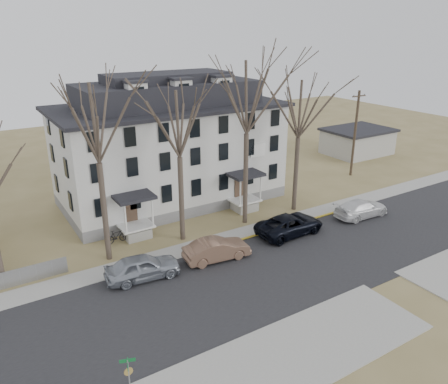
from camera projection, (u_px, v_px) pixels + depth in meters
ground at (314, 277)px, 29.52m from camera, size 120.00×120.00×0.00m
main_road at (295, 264)px, 31.11m from camera, size 120.00×10.00×0.04m
far_sidewalk at (247, 233)px, 35.87m from camera, size 120.00×2.00×0.08m
near_sidewalk_left at (264, 369)px, 21.61m from camera, size 20.00×5.00×0.08m
yellow_curb at (301, 223)px, 37.63m from camera, size 14.00×0.25×0.06m
boarding_house at (170, 146)px, 40.87m from camera, size 20.80×12.36×12.05m
distant_building at (357, 141)px, 57.64m from camera, size 8.50×6.50×3.35m
tree_far_left at (94, 118)px, 28.19m from camera, size 8.40×8.40×13.72m
tree_mid_left at (178, 119)px, 31.42m from camera, size 7.80×7.80×12.74m
tree_center at (247, 92)px, 33.85m from camera, size 9.00×9.00×14.70m
tree_mid_right at (300, 105)px, 37.10m from camera, size 7.80×7.80×12.74m
utility_pole_far at (355, 133)px, 48.03m from camera, size 2.00×0.28×9.50m
car_silver at (143, 267)px, 29.04m from camera, size 5.18×2.54×1.70m
car_tan at (217, 250)px, 31.43m from camera, size 5.02×2.22×1.60m
car_navy at (290, 225)px, 35.35m from camera, size 5.93×2.86×1.63m
car_white at (361, 209)px, 38.62m from camera, size 5.33×2.31×1.53m
bicycle_left at (136, 235)px, 34.47m from camera, size 1.79×0.96×0.89m
bicycle_right at (117, 237)px, 33.96m from camera, size 1.83×0.63×1.08m
street_sign at (129, 374)px, 19.10m from camera, size 0.70×0.70×2.45m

